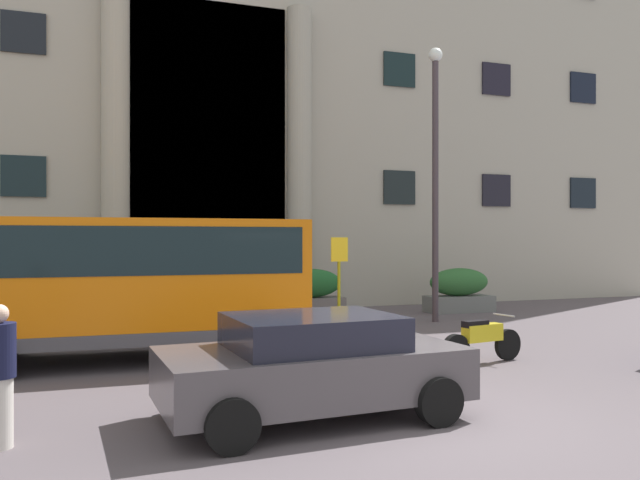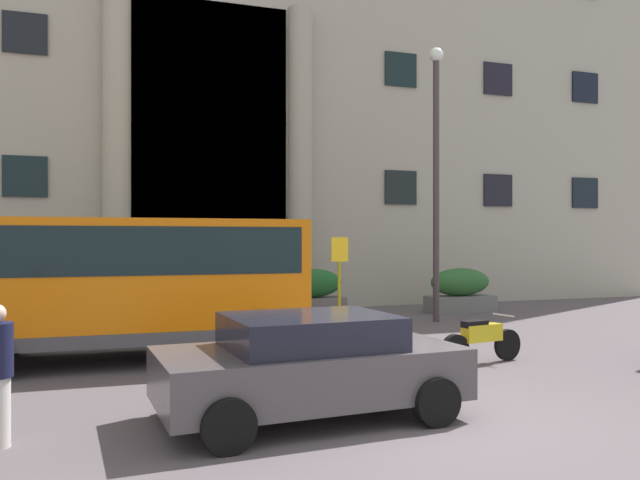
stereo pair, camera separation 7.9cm
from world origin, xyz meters
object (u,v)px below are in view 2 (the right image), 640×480
object	(u,v)px
hedge_planter_east	(311,295)
lamppost_plaza_centre	(436,163)
orange_minibus	(130,276)
hedge_planter_entrance_left	(460,291)
parked_coupe_end	(309,364)
bus_stop_sign	(339,274)
hedge_planter_far_east	(43,306)
scooter_by_planter	(480,340)

from	to	relation	value
hedge_planter_east	lamppost_plaza_centre	xyz separation A→B (m)	(3.12, -1.85, 3.81)
orange_minibus	hedge_planter_entrance_left	bearing A→B (deg)	26.98
lamppost_plaza_centre	parked_coupe_end	bearing A→B (deg)	-128.63
hedge_planter_entrance_left	lamppost_plaza_centre	world-z (taller)	lamppost_plaza_centre
bus_stop_sign	hedge_planter_entrance_left	bearing A→B (deg)	30.21
orange_minibus	hedge_planter_entrance_left	xyz separation A→B (m)	(10.40, 5.00, -0.95)
hedge_planter_east	hedge_planter_far_east	distance (m)	7.34
scooter_by_planter	hedge_planter_far_east	bearing A→B (deg)	126.13
hedge_planter_east	scooter_by_planter	size ratio (longest dim) A/B	1.03
orange_minibus	scooter_by_planter	xyz separation A→B (m)	(6.21, -2.51, -1.18)
parked_coupe_end	scooter_by_planter	xyz separation A→B (m)	(4.15, 2.37, -0.25)
hedge_planter_east	hedge_planter_entrance_left	world-z (taller)	hedge_planter_east
hedge_planter_entrance_left	parked_coupe_end	world-z (taller)	hedge_planter_entrance_left
parked_coupe_end	hedge_planter_far_east	bearing A→B (deg)	108.01
bus_stop_sign	hedge_planter_entrance_left	world-z (taller)	bus_stop_sign
orange_minibus	bus_stop_sign	size ratio (longest dim) A/B	2.78
bus_stop_sign	hedge_planter_east	distance (m)	3.20
bus_stop_sign	hedge_planter_far_east	world-z (taller)	bus_stop_sign
bus_stop_sign	lamppost_plaza_centre	world-z (taller)	lamppost_plaza_centre
hedge_planter_east	lamppost_plaza_centre	distance (m)	5.26
hedge_planter_far_east	lamppost_plaza_centre	size ratio (longest dim) A/B	0.27
bus_stop_sign	lamppost_plaza_centre	xyz separation A→B (m)	(3.41, 1.23, 3.03)
hedge_planter_entrance_left	parked_coupe_end	distance (m)	12.93
orange_minibus	hedge_planter_east	bearing A→B (deg)	44.28
orange_minibus	parked_coupe_end	xyz separation A→B (m)	(2.06, -4.89, -0.92)
scooter_by_planter	hedge_planter_east	bearing A→B (deg)	86.66
hedge_planter_far_east	parked_coupe_end	size ratio (longest dim) A/B	0.52
orange_minibus	hedge_planter_far_east	distance (m)	5.82
hedge_planter_east	scooter_by_planter	distance (m)	7.54
hedge_planter_east	orange_minibus	bearing A→B (deg)	-137.01
hedge_planter_entrance_left	hedge_planter_east	bearing A→B (deg)	-179.68
orange_minibus	parked_coupe_end	size ratio (longest dim) A/B	1.65
scooter_by_planter	parked_coupe_end	bearing A→B (deg)	-160.25
parked_coupe_end	scooter_by_planter	size ratio (longest dim) A/B	2.11
hedge_planter_entrance_left	scooter_by_planter	world-z (taller)	hedge_planter_entrance_left
bus_stop_sign	hedge_planter_east	size ratio (longest dim) A/B	1.21
hedge_planter_entrance_left	hedge_planter_far_east	world-z (taller)	hedge_planter_entrance_left
orange_minibus	parked_coupe_end	world-z (taller)	orange_minibus
hedge_planter_east	hedge_planter_entrance_left	distance (m)	5.06
orange_minibus	hedge_planter_entrance_left	distance (m)	11.58
parked_coupe_end	hedge_planter_east	bearing A→B (deg)	68.08
orange_minibus	lamppost_plaza_centre	xyz separation A→B (m)	(8.46, 3.12, 2.89)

